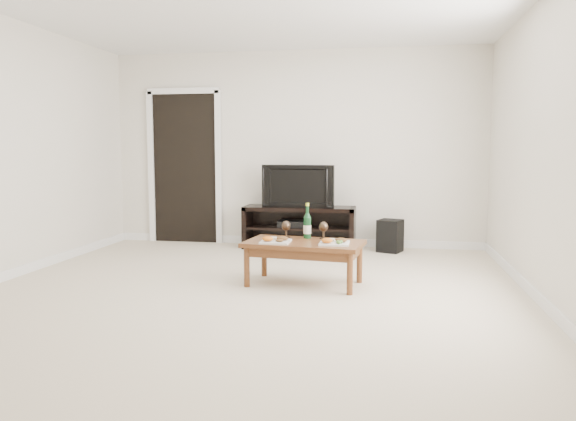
# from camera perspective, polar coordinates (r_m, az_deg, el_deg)

# --- Properties ---
(floor) EXTENTS (5.50, 5.50, 0.00)m
(floor) POSITION_cam_1_polar(r_m,az_deg,el_deg) (5.04, -4.33, -8.68)
(floor) COLOR beige
(floor) RESTS_ON ground
(back_wall) EXTENTS (5.00, 0.04, 2.60)m
(back_wall) POSITION_cam_1_polar(r_m,az_deg,el_deg) (7.58, 0.75, 6.27)
(back_wall) COLOR silver
(back_wall) RESTS_ON ground
(doorway) EXTENTS (0.90, 0.02, 2.05)m
(doorway) POSITION_cam_1_polar(r_m,az_deg,el_deg) (7.95, -10.42, 4.19)
(doorway) COLOR black
(doorway) RESTS_ON ground
(media_console) EXTENTS (1.45, 0.45, 0.55)m
(media_console) POSITION_cam_1_polar(r_m,az_deg,el_deg) (7.37, 1.15, -1.72)
(media_console) COLOR black
(media_console) RESTS_ON ground
(television) EXTENTS (0.96, 0.20, 0.55)m
(television) POSITION_cam_1_polar(r_m,az_deg,el_deg) (7.31, 1.16, 2.54)
(television) COLOR black
(television) RESTS_ON media_console
(av_receiver) EXTENTS (0.41, 0.32, 0.08)m
(av_receiver) POSITION_cam_1_polar(r_m,az_deg,el_deg) (7.36, 0.58, -1.33)
(av_receiver) COLOR black
(av_receiver) RESTS_ON media_console
(subwoofer) EXTENTS (0.35, 0.35, 0.41)m
(subwoofer) POSITION_cam_1_polar(r_m,az_deg,el_deg) (7.23, 10.33, -2.54)
(subwoofer) COLOR black
(subwoofer) RESTS_ON ground
(coffee_table) EXTENTS (1.18, 0.74, 0.42)m
(coffee_table) POSITION_cam_1_polar(r_m,az_deg,el_deg) (5.39, 1.64, -5.37)
(coffee_table) COLOR brown
(coffee_table) RESTS_ON ground
(plate_left) EXTENTS (0.27, 0.27, 0.07)m
(plate_left) POSITION_cam_1_polar(r_m,az_deg,el_deg) (5.30, -1.26, -2.89)
(plate_left) COLOR white
(plate_left) RESTS_ON coffee_table
(plate_right) EXTENTS (0.27, 0.27, 0.07)m
(plate_right) POSITION_cam_1_polar(r_m,az_deg,el_deg) (5.22, 4.75, -3.06)
(plate_right) COLOR white
(plate_right) RESTS_ON coffee_table
(wine_bottle) EXTENTS (0.07, 0.07, 0.35)m
(wine_bottle) POSITION_cam_1_polar(r_m,az_deg,el_deg) (5.54, 1.98, -1.03)
(wine_bottle) COLOR #103A1B
(wine_bottle) RESTS_ON coffee_table
(goblet_left) EXTENTS (0.09, 0.09, 0.17)m
(goblet_left) POSITION_cam_1_polar(r_m,az_deg,el_deg) (5.57, -0.20, -1.91)
(goblet_left) COLOR #3A2B1F
(goblet_left) RESTS_ON coffee_table
(goblet_right) EXTENTS (0.09, 0.09, 0.17)m
(goblet_right) POSITION_cam_1_polar(r_m,az_deg,el_deg) (5.52, 3.63, -2.01)
(goblet_right) COLOR #3A2B1F
(goblet_right) RESTS_ON coffee_table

